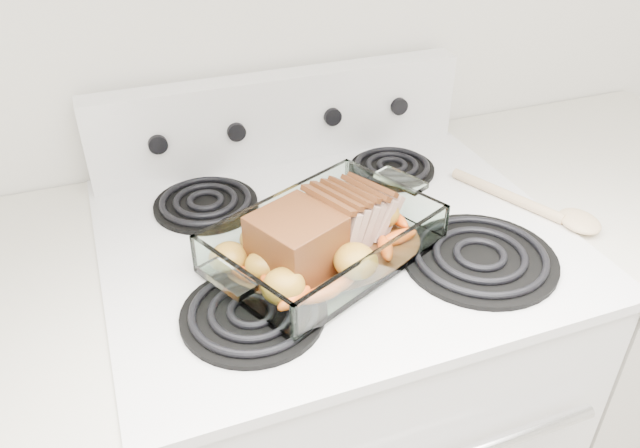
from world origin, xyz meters
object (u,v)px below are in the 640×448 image
object	(u,v)px
electric_range	(331,405)
pork_roast	(315,230)
counter_right	(582,334)
baking_dish	(324,246)

from	to	relation	value
electric_range	pork_roast	size ratio (longest dim) A/B	4.24
counter_right	baking_dish	xyz separation A→B (m)	(-0.71, -0.07, 0.50)
electric_range	counter_right	distance (m)	0.67
pork_roast	electric_range	bearing A→B (deg)	60.65
counter_right	pork_roast	size ratio (longest dim) A/B	3.54
counter_right	baking_dish	size ratio (longest dim) A/B	2.67
counter_right	pork_roast	bearing A→B (deg)	-174.60
counter_right	electric_range	bearing A→B (deg)	179.90
baking_dish	pork_roast	distance (m)	0.04
baking_dish	pork_roast	xyz separation A→B (m)	(-0.02, 0.00, 0.03)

